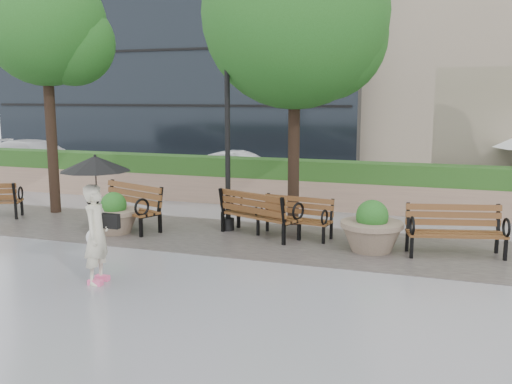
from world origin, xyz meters
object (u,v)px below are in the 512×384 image
(planter_right, at_px, (372,231))
(bench_2, at_px, (259,223))
(bench_4, at_px, (455,241))
(car_left, at_px, (37,158))
(planter_left, at_px, (114,217))
(bench_3, at_px, (294,226))
(car_right, at_px, (240,168))
(bench_1, at_px, (125,216))
(lamppost, at_px, (228,149))
(pedestrian, at_px, (96,207))

(planter_right, bearing_deg, bench_2, 170.10)
(bench_4, distance_m, car_left, 17.12)
(bench_2, distance_m, car_left, 13.26)
(bench_2, relative_size, planter_left, 1.78)
(bench_2, bearing_deg, bench_4, -161.16)
(bench_3, relative_size, planter_left, 1.52)
(planter_left, distance_m, car_left, 11.06)
(bench_2, distance_m, planter_left, 3.37)
(planter_left, height_order, car_right, car_right)
(bench_3, bearing_deg, car_right, 128.63)
(bench_3, height_order, bench_4, bench_4)
(car_right, bearing_deg, bench_1, 177.23)
(bench_1, xyz_separation_m, bench_4, (7.43, 0.12, -0.02))
(bench_1, bearing_deg, bench_2, 27.84)
(planter_right, distance_m, lamppost, 3.84)
(bench_3, height_order, pedestrian, pedestrian)
(bench_3, xyz_separation_m, lamppost, (-1.65, 0.13, 1.68))
(planter_right, bearing_deg, car_left, 153.85)
(car_left, bearing_deg, planter_right, -110.80)
(planter_right, xyz_separation_m, car_right, (-5.67, 7.42, 0.18))
(bench_1, height_order, bench_4, bench_1)
(bench_1, relative_size, planter_right, 1.67)
(lamppost, distance_m, car_left, 12.40)
(pedestrian, bearing_deg, car_right, 0.60)
(bench_3, distance_m, lamppost, 2.36)
(bench_1, bearing_deg, car_right, 110.10)
(bench_1, height_order, planter_left, bench_1)
(bench_2, xyz_separation_m, planter_left, (-3.26, -0.83, 0.07))
(bench_1, xyz_separation_m, lamppost, (2.37, 0.67, 1.63))
(bench_1, height_order, planter_right, planter_right)
(bench_3, relative_size, lamppost, 0.40)
(bench_1, relative_size, lamppost, 0.48)
(bench_4, relative_size, pedestrian, 0.92)
(car_right, xyz_separation_m, pedestrian, (1.57, -10.93, 0.71))
(bench_3, distance_m, planter_left, 4.16)
(lamppost, bearing_deg, planter_left, -154.85)
(car_right, bearing_deg, planter_left, 177.19)
(lamppost, xyz_separation_m, car_left, (-10.68, 6.20, -1.23))
(car_left, bearing_deg, bench_1, -124.22)
(bench_2, height_order, planter_right, planter_right)
(car_right, distance_m, pedestrian, 11.06)
(lamppost, bearing_deg, pedestrian, -98.75)
(planter_right, height_order, lamppost, lamppost)
(bench_4, bearing_deg, car_right, 121.30)
(car_right, bearing_deg, bench_4, -136.42)
(planter_left, distance_m, pedestrian, 3.69)
(bench_2, relative_size, bench_4, 1.04)
(bench_4, xyz_separation_m, planter_right, (-1.61, -0.19, 0.12))
(car_left, xyz_separation_m, pedestrian, (10.02, -10.44, 0.60))
(bench_4, bearing_deg, bench_3, 159.16)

